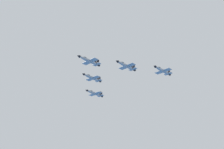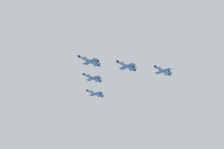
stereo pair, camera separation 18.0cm
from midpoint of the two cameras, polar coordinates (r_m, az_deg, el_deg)
The scene contains 5 objects.
jet_lead at distance 156.54m, azimuth -4.08°, elevation 2.43°, with size 14.24×9.32×3.11m.
jet_left_wingman at distance 157.86m, azimuth 2.47°, elevation 1.56°, with size 14.19×9.27×3.09m.
jet_right_wingman at distance 172.41m, azimuth -3.55°, elevation -0.57°, with size 13.69×8.90×2.97m.
jet_left_outer at distance 161.25m, azimuth 8.81°, elevation 0.71°, with size 13.76×8.99×3.00m.
jet_right_outer at distance 188.35m, azimuth -3.12°, elevation -3.32°, with size 13.87×9.02×3.01m.
Camera 1 is at (103.91, 39.15, 85.97)m, focal length 52.04 mm.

